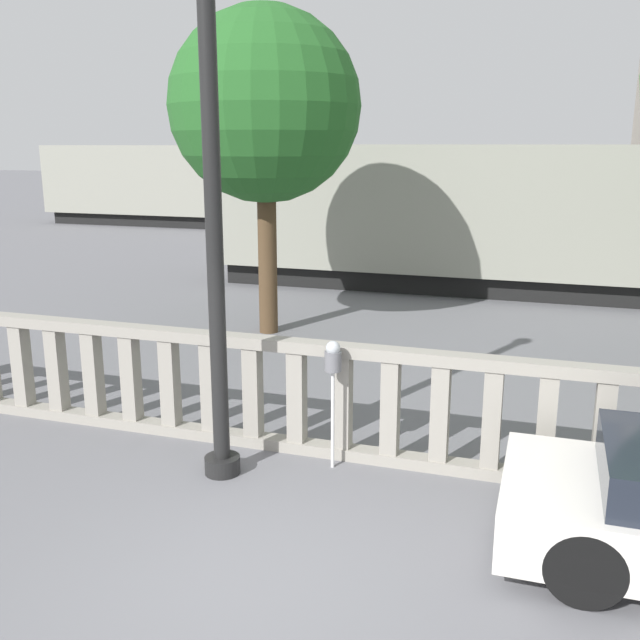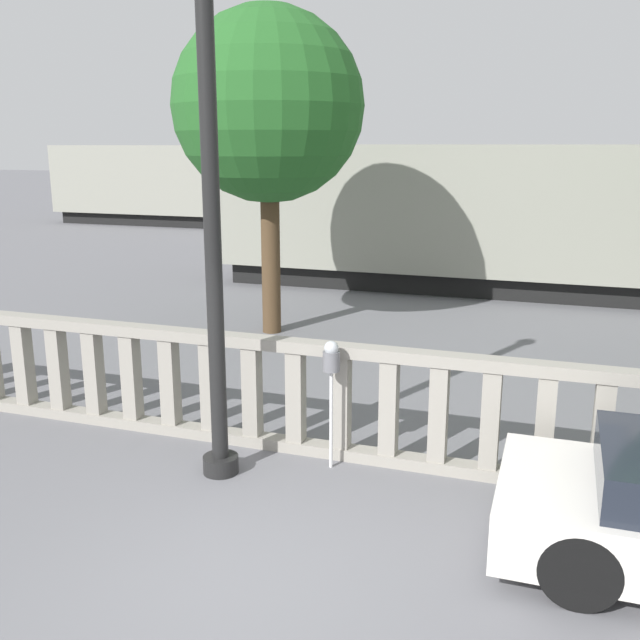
{
  "view_description": "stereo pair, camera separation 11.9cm",
  "coord_description": "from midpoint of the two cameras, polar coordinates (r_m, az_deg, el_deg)",
  "views": [
    {
      "loc": [
        2.21,
        -4.91,
        3.67
      ],
      "look_at": [
        -0.61,
        3.73,
        1.42
      ],
      "focal_mm": 40.0,
      "sensor_mm": 36.0,
      "label": 1
    },
    {
      "loc": [
        2.32,
        -4.87,
        3.67
      ],
      "look_at": [
        -0.61,
        3.73,
        1.42
      ],
      "focal_mm": 40.0,
      "sensor_mm": 36.0,
      "label": 2
    }
  ],
  "objects": [
    {
      "name": "parking_meter",
      "position": [
        8.04,
        1.34,
        -3.61
      ],
      "size": [
        0.19,
        0.19,
        1.53
      ],
      "color": "silver",
      "rests_on": "ground"
    },
    {
      "name": "train_far",
      "position": [
        30.58,
        3.83,
        10.54
      ],
      "size": [
        29.42,
        2.89,
        4.21
      ],
      "color": "black",
      "rests_on": "ground"
    },
    {
      "name": "train_near",
      "position": [
        18.65,
        22.32,
        7.52
      ],
      "size": [
        18.91,
        3.09,
        4.26
      ],
      "color": "black",
      "rests_on": "ground"
    },
    {
      "name": "ground_plane",
      "position": [
        6.52,
        -5.31,
        -20.42
      ],
      "size": [
        160.0,
        160.0,
        0.0
      ],
      "primitive_type": "plane",
      "color": "slate"
    },
    {
      "name": "lamppost",
      "position": [
        7.65,
        -8.19,
        7.73
      ],
      "size": [
        0.41,
        0.41,
        5.85
      ],
      "color": "black",
      "rests_on": "ground"
    },
    {
      "name": "tree_right",
      "position": [
        13.89,
        -3.91,
        16.64
      ],
      "size": [
        3.6,
        3.6,
        6.16
      ],
      "color": "#4C3823",
      "rests_on": "ground"
    },
    {
      "name": "balustrade",
      "position": [
        8.48,
        2.13,
        -6.55
      ],
      "size": [
        14.5,
        0.24,
        1.41
      ],
      "color": "gray",
      "rests_on": "ground"
    }
  ]
}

